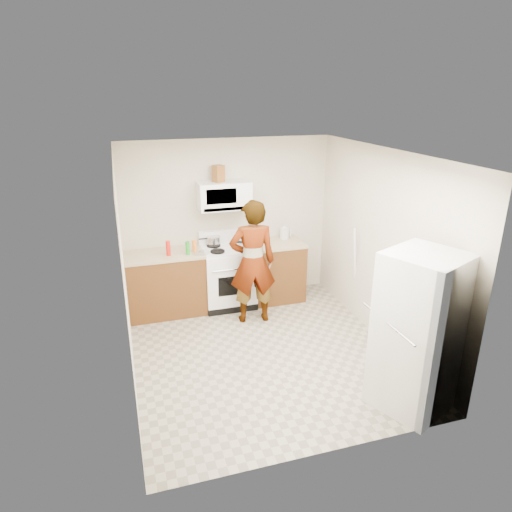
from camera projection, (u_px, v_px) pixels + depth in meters
name	position (u px, v px, depth m)	size (l,w,h in m)	color
floor	(264.00, 352.00, 5.83)	(3.60, 3.60, 0.00)	gray
back_wall	(228.00, 221.00, 7.01)	(3.20, 0.02, 2.50)	beige
right_wall	(382.00, 248.00, 5.84)	(0.02, 3.60, 2.50)	beige
cabinet_left	(166.00, 284.00, 6.73)	(1.12, 0.62, 0.90)	#5C3216
counter_left	(164.00, 255.00, 6.57)	(1.14, 0.64, 0.04)	tan
cabinet_right	(276.00, 272.00, 7.20)	(0.80, 0.62, 0.90)	#5C3216
counter_right	(276.00, 244.00, 7.04)	(0.82, 0.64, 0.04)	tan
gas_range	(228.00, 275.00, 6.97)	(0.76, 0.65, 1.13)	white
microwave	(224.00, 195.00, 6.66)	(0.76, 0.38, 0.40)	white
person	(253.00, 262.00, 6.35)	(0.65, 0.43, 1.78)	tan
fridge	(418.00, 333.00, 4.60)	(0.70, 0.70, 1.70)	beige
kettle	(284.00, 233.00, 7.19)	(0.14, 0.14, 0.17)	silver
jug	(218.00, 174.00, 6.54)	(0.14, 0.14, 0.24)	brown
saucepan	(213.00, 240.00, 6.90)	(0.20, 0.20, 0.11)	#B2B1B5
tray	(242.00, 247.00, 6.79)	(0.25, 0.16, 0.05)	white
bottle_spray	(168.00, 248.00, 6.45)	(0.06, 0.06, 0.22)	red
bottle_hot_sauce	(194.00, 246.00, 6.59)	(0.06, 0.06, 0.18)	orange
bottle_green_cap	(188.00, 248.00, 6.50)	(0.06, 0.06, 0.19)	#198D20
pot_lid	(200.00, 252.00, 6.59)	(0.27, 0.27, 0.01)	silver
broom	(355.00, 271.00, 6.60)	(0.03, 0.03, 1.37)	white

